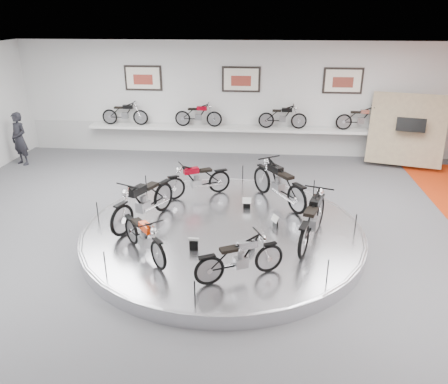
# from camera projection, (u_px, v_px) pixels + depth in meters

# --- Properties ---
(floor) EXTENTS (16.00, 16.00, 0.00)m
(floor) POSITION_uv_depth(u_px,v_px,m) (222.00, 245.00, 9.88)
(floor) COLOR #4F4F51
(floor) RESTS_ON ground
(ceiling) EXTENTS (16.00, 16.00, 0.00)m
(ceiling) POSITION_uv_depth(u_px,v_px,m) (221.00, 62.00, 8.35)
(ceiling) COLOR white
(ceiling) RESTS_ON wall_back
(wall_back) EXTENTS (16.00, 0.00, 16.00)m
(wall_back) POSITION_uv_depth(u_px,v_px,m) (241.00, 99.00, 15.55)
(wall_back) COLOR silver
(wall_back) RESTS_ON floor
(dado_band) EXTENTS (15.68, 0.04, 1.10)m
(dado_band) POSITION_uv_depth(u_px,v_px,m) (240.00, 139.00, 16.09)
(dado_band) COLOR #BCBCBA
(dado_band) RESTS_ON floor
(display_platform) EXTENTS (6.40, 6.40, 0.30)m
(display_platform) POSITION_uv_depth(u_px,v_px,m) (223.00, 233.00, 10.10)
(display_platform) COLOR silver
(display_platform) RESTS_ON floor
(platform_rim) EXTENTS (6.40, 6.40, 0.10)m
(platform_rim) POSITION_uv_depth(u_px,v_px,m) (223.00, 228.00, 10.05)
(platform_rim) COLOR #B2B2BA
(platform_rim) RESTS_ON display_platform
(shelf) EXTENTS (11.00, 0.55, 0.10)m
(shelf) POSITION_uv_depth(u_px,v_px,m) (240.00, 129.00, 15.66)
(shelf) COLOR silver
(shelf) RESTS_ON wall_back
(poster_left) EXTENTS (1.35, 0.06, 0.88)m
(poster_left) POSITION_uv_depth(u_px,v_px,m) (143.00, 78.00, 15.55)
(poster_left) COLOR white
(poster_left) RESTS_ON wall_back
(poster_center) EXTENTS (1.35, 0.06, 0.88)m
(poster_center) POSITION_uv_depth(u_px,v_px,m) (241.00, 79.00, 15.25)
(poster_center) COLOR white
(poster_center) RESTS_ON wall_back
(poster_right) EXTENTS (1.35, 0.06, 0.88)m
(poster_right) POSITION_uv_depth(u_px,v_px,m) (343.00, 81.00, 14.95)
(poster_right) COLOR white
(poster_right) RESTS_ON wall_back
(display_panel) EXTENTS (2.56, 1.52, 2.30)m
(display_panel) POSITION_uv_depth(u_px,v_px,m) (407.00, 130.00, 14.53)
(display_panel) COLOR tan
(display_panel) RESTS_ON floor
(shelf_bike_a) EXTENTS (1.22, 0.43, 0.73)m
(shelf_bike_a) POSITION_uv_depth(u_px,v_px,m) (125.00, 115.00, 15.87)
(shelf_bike_a) COLOR black
(shelf_bike_a) RESTS_ON shelf
(shelf_bike_b) EXTENTS (1.22, 0.43, 0.73)m
(shelf_bike_b) POSITION_uv_depth(u_px,v_px,m) (198.00, 116.00, 15.63)
(shelf_bike_b) COLOR maroon
(shelf_bike_b) RESTS_ON shelf
(shelf_bike_c) EXTENTS (1.22, 0.43, 0.73)m
(shelf_bike_c) POSITION_uv_depth(u_px,v_px,m) (283.00, 118.00, 15.37)
(shelf_bike_c) COLOR black
(shelf_bike_c) RESTS_ON shelf
(shelf_bike_d) EXTENTS (1.22, 0.43, 0.73)m
(shelf_bike_d) POSITION_uv_depth(u_px,v_px,m) (361.00, 120.00, 15.14)
(shelf_bike_d) COLOR #9D9EA2
(shelf_bike_d) RESTS_ON shelf
(bike_a) EXTENTS (1.64, 1.95, 1.12)m
(bike_a) POSITION_uv_depth(u_px,v_px,m) (279.00, 183.00, 11.12)
(bike_a) COLOR black
(bike_a) RESTS_ON display_platform
(bike_b) EXTENTS (1.69, 1.26, 0.95)m
(bike_b) POSITION_uv_depth(u_px,v_px,m) (197.00, 179.00, 11.56)
(bike_b) COLOR maroon
(bike_b) RESTS_ON display_platform
(bike_c) EXTENTS (1.37, 1.99, 1.11)m
(bike_c) POSITION_uv_depth(u_px,v_px,m) (143.00, 201.00, 10.07)
(bike_c) COLOR black
(bike_c) RESTS_ON display_platform
(bike_d) EXTENTS (1.41, 1.51, 0.90)m
(bike_d) POSITION_uv_depth(u_px,v_px,m) (144.00, 236.00, 8.70)
(bike_d) COLOR #C02702
(bike_d) RESTS_ON display_platform
(bike_e) EXTENTS (1.58, 1.14, 0.88)m
(bike_e) POSITION_uv_depth(u_px,v_px,m) (240.00, 257.00, 7.96)
(bike_e) COLOR #9D9EA2
(bike_e) RESTS_ON display_platform
(bike_f) EXTENTS (1.21, 1.97, 1.09)m
(bike_f) POSITION_uv_depth(u_px,v_px,m) (313.00, 218.00, 9.23)
(bike_f) COLOR black
(bike_f) RESTS_ON display_platform
(visitor) EXTENTS (0.78, 0.67, 1.80)m
(visitor) POSITION_uv_depth(u_px,v_px,m) (19.00, 139.00, 14.80)
(visitor) COLOR black
(visitor) RESTS_ON floor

